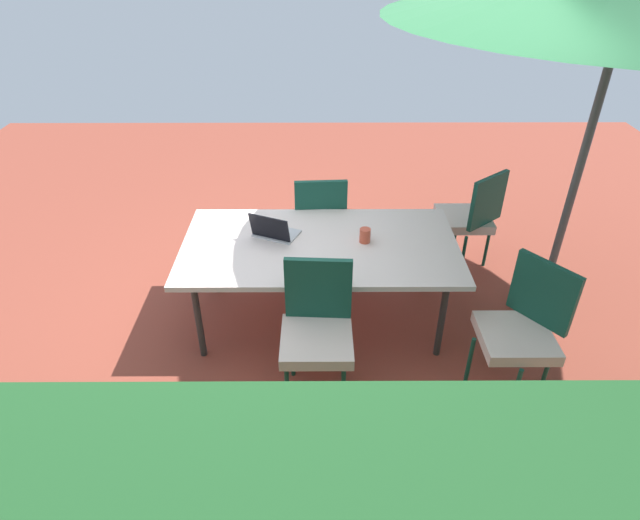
# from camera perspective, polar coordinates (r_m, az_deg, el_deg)

# --- Properties ---
(ground_plane) EXTENTS (10.00, 10.00, 0.02)m
(ground_plane) POSITION_cam_1_polar(r_m,az_deg,el_deg) (4.36, 0.00, -6.59)
(ground_plane) COLOR brown
(dining_table) EXTENTS (2.06, 1.11, 0.73)m
(dining_table) POSITION_cam_1_polar(r_m,az_deg,el_deg) (3.95, 0.00, 1.23)
(dining_table) COLOR silver
(dining_table) RESTS_ON ground_plane
(chair_northwest) EXTENTS (0.58, 0.58, 0.98)m
(chair_northwest) POSITION_cam_1_polar(r_m,az_deg,el_deg) (3.67, 21.17, -6.71)
(chair_northwest) COLOR beige
(chair_northwest) RESTS_ON ground_plane
(chair_south) EXTENTS (0.46, 0.47, 0.98)m
(chair_south) POSITION_cam_1_polar(r_m,az_deg,el_deg) (4.64, -0.02, 4.51)
(chair_south) COLOR beige
(chair_south) RESTS_ON ground_plane
(chair_southwest) EXTENTS (0.58, 0.58, 0.98)m
(chair_southwest) POSITION_cam_1_polar(r_m,az_deg,el_deg) (4.89, 15.99, 4.70)
(chair_southwest) COLOR beige
(chair_southwest) RESTS_ON ground_plane
(chair_north) EXTENTS (0.46, 0.47, 0.98)m
(chair_north) POSITION_cam_1_polar(r_m,az_deg,el_deg) (3.42, -0.31, -7.31)
(chair_north) COLOR beige
(chair_north) RESTS_ON ground_plane
(laptop) EXTENTS (0.39, 0.35, 0.21)m
(laptop) POSITION_cam_1_polar(r_m,az_deg,el_deg) (4.00, -5.00, 3.10)
(laptop) COLOR #B7B7BC
(laptop) RESTS_ON dining_table
(cup) EXTENTS (0.08, 0.08, 0.11)m
(cup) POSITION_cam_1_polar(r_m,az_deg,el_deg) (3.94, 4.90, 2.67)
(cup) COLOR #CC4C33
(cup) RESTS_ON dining_table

